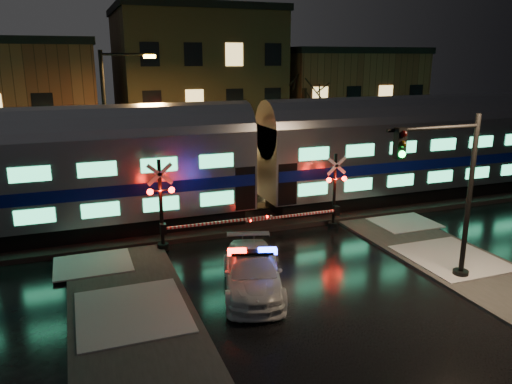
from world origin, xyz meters
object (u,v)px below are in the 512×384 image
police_car (252,272)px  crossing_signal_left (170,213)px  crossing_signal_right (328,199)px  traffic_light (449,197)px  streetlight (111,122)px

police_car → crossing_signal_left: bearing=127.2°
crossing_signal_right → traffic_light: traffic_light is taller
crossing_signal_right → streetlight: bearing=144.4°
traffic_light → streetlight: size_ratio=0.73×
crossing_signal_right → streetlight: 12.00m
police_car → traffic_light: traffic_light is taller
crossing_signal_right → crossing_signal_left: (-7.70, 0.01, 0.13)m
police_car → traffic_light: bearing=1.3°
crossing_signal_right → police_car: bearing=-138.9°
traffic_light → streetlight: 17.16m
crossing_signal_right → traffic_light: bearing=-80.7°
police_car → crossing_signal_right: size_ratio=1.02×
police_car → crossing_signal_right: 7.67m
streetlight → traffic_light: bearing=-52.2°
police_car → crossing_signal_left: crossing_signal_left is taller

